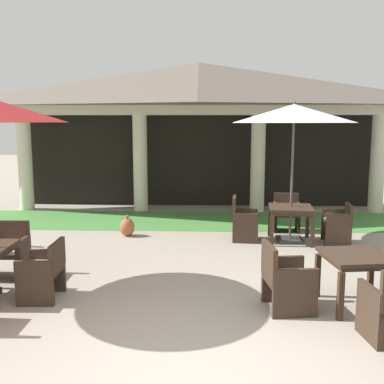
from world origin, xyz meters
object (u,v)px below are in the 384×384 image
object	(u,v)px
patio_chair_mid_left_west	(243,221)
patio_chair_near_foreground_north	(6,252)
patio_chair_mid_left_north	(286,214)
terracotta_urn	(127,227)
patio_chair_near_foreground_east	(44,271)
patio_chair_mid_left_east	(338,224)
patio_table_mid_left	(291,212)
patio_chair_mid_right_west	(286,280)
patio_table_mid_right	(358,262)
patio_umbrella_mid_left	(294,115)

from	to	relation	value
patio_chair_mid_left_west	patio_chair_near_foreground_north	bearing A→B (deg)	-53.71
patio_chair_mid_left_north	terracotta_urn	distance (m)	3.55
patio_chair_near_foreground_east	patio_chair_mid_left_east	world-z (taller)	same
patio_table_mid_left	patio_chair_mid_right_west	world-z (taller)	patio_chair_mid_right_west
patio_chair_mid_left_west	terracotta_urn	bearing A→B (deg)	-91.09
patio_chair_mid_left_east	patio_table_mid_right	bearing A→B (deg)	173.44
patio_chair_near_foreground_north	patio_chair_mid_left_east	xyz separation A→B (m)	(5.79, 2.22, -0.01)
patio_chair_mid_left_north	patio_chair_mid_left_east	world-z (taller)	patio_chair_mid_left_north
patio_chair_near_foreground_north	patio_table_mid_right	size ratio (longest dim) A/B	0.91
patio_chair_near_foreground_north	patio_table_mid_right	distance (m)	5.24
patio_chair_near_foreground_east	patio_table_mid_left	bearing A→B (deg)	-52.29
patio_chair_mid_left_north	patio_table_mid_right	size ratio (longest dim) A/B	0.88
patio_chair_mid_left_west	patio_table_mid_right	world-z (taller)	patio_chair_mid_left_west
patio_chair_mid_left_east	patio_chair_mid_right_west	xyz separation A→B (m)	(-1.60, -3.35, 0.00)
patio_table_mid_left	patio_chair_mid_left_east	xyz separation A→B (m)	(0.94, -0.08, -0.23)
patio_chair_near_foreground_east	patio_chair_mid_left_west	distance (m)	4.42
patio_chair_mid_left_east	patio_chair_mid_left_west	xyz separation A→B (m)	(-1.89, 0.16, 0.01)
patio_chair_near_foreground_east	patio_chair_mid_left_east	distance (m)	5.77
patio_chair_near_foreground_east	terracotta_urn	size ratio (longest dim) A/B	1.74
patio_chair_near_foreground_north	patio_chair_mid_left_north	size ratio (longest dim) A/B	1.03
patio_table_mid_right	terracotta_urn	world-z (taller)	patio_table_mid_right
patio_umbrella_mid_left	patio_chair_mid_right_west	xyz separation A→B (m)	(-0.67, -3.43, -2.17)
patio_umbrella_mid_left	patio_chair_mid_right_west	size ratio (longest dim) A/B	3.24
terracotta_urn	patio_table_mid_right	bearing A→B (deg)	-44.54
patio_umbrella_mid_left	terracotta_urn	size ratio (longest dim) A/B	6.10
terracotta_urn	patio_chair_mid_right_west	bearing A→B (deg)	-53.89
patio_chair_mid_left_north	patio_chair_near_foreground_north	bearing A→B (deg)	38.22
patio_chair_near_foreground_east	patio_chair_near_foreground_north	world-z (taller)	patio_chair_near_foreground_north
patio_chair_near_foreground_north	patio_table_mid_left	size ratio (longest dim) A/B	0.92
patio_table_mid_left	patio_chair_mid_left_north	xyz separation A→B (m)	(0.08, 0.94, -0.23)
patio_chair_near_foreground_east	patio_chair_mid_left_north	world-z (taller)	patio_chair_mid_left_north
patio_chair_mid_left_east	patio_chair_near_foreground_east	bearing A→B (deg)	127.43
patio_table_mid_left	patio_chair_mid_left_east	world-z (taller)	patio_chair_mid_left_east
patio_umbrella_mid_left	patio_chair_mid_right_west	world-z (taller)	patio_umbrella_mid_left
patio_chair_mid_right_west	terracotta_urn	xyz separation A→B (m)	(-2.75, 3.77, -0.20)
patio_chair_near_foreground_east	patio_chair_mid_left_east	xyz separation A→B (m)	(4.87, 3.11, 0.00)
patio_chair_mid_left_east	patio_chair_mid_left_west	world-z (taller)	patio_chair_mid_left_west
patio_chair_near_foreground_east	patio_table_mid_right	xyz separation A→B (m)	(4.22, -0.11, 0.22)
patio_chair_near_foreground_north	patio_table_mid_left	distance (m)	5.37
patio_umbrella_mid_left	patio_chair_mid_left_east	xyz separation A→B (m)	(0.94, -0.08, -2.17)
patio_chair_near_foreground_east	patio_chair_mid_left_north	size ratio (longest dim) A/B	0.97
patio_chair_near_foreground_east	patio_table_mid_right	bearing A→B (deg)	-92.92
patio_table_mid_left	patio_chair_near_foreground_north	bearing A→B (deg)	-154.58
patio_umbrella_mid_left	patio_table_mid_right	world-z (taller)	patio_umbrella_mid_left
patio_chair_mid_left_north	patio_chair_mid_left_east	distance (m)	1.33
patio_chair_mid_right_west	patio_chair_mid_left_north	bearing A→B (deg)	162.85
patio_chair_near_foreground_north	patio_chair_mid_right_west	size ratio (longest dim) A/B	0.98
patio_umbrella_mid_left	patio_chair_mid_left_north	bearing A→B (deg)	85.14
patio_chair_near_foreground_east	patio_table_mid_left	size ratio (longest dim) A/B	0.87
patio_chair_near_foreground_north	patio_chair_mid_left_east	bearing A→B (deg)	-160.34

